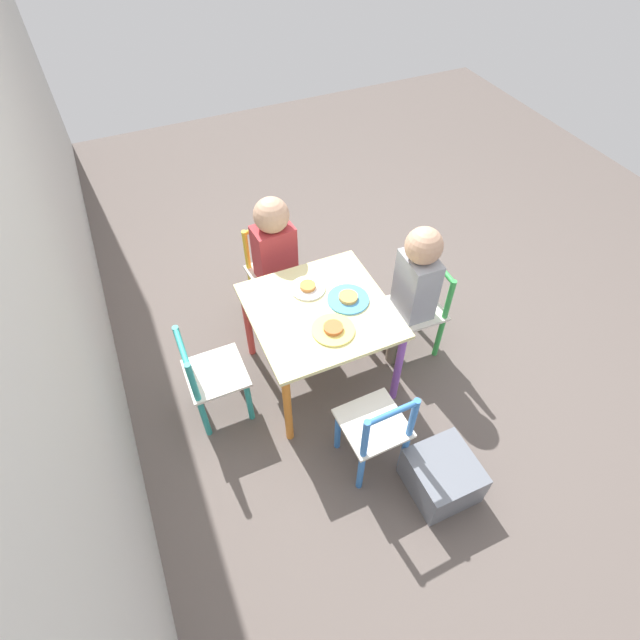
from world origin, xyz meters
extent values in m
plane|color=#5B514C|center=(0.00, 0.00, 0.00)|extent=(6.00, 6.00, 0.00)
cube|color=beige|center=(0.00, 0.00, 0.48)|extent=(0.62, 0.62, 0.02)
cylinder|color=#8E51BC|center=(-0.28, -0.28, 0.23)|extent=(0.04, 0.04, 0.47)
cylinder|color=#E5599E|center=(0.28, -0.28, 0.23)|extent=(0.04, 0.04, 0.47)
cylinder|color=orange|center=(-0.28, 0.28, 0.23)|extent=(0.04, 0.04, 0.47)
cylinder|color=#DB3D38|center=(0.28, 0.28, 0.23)|extent=(0.04, 0.04, 0.47)
cube|color=silver|center=(-0.02, -0.51, 0.29)|extent=(0.27, 0.27, 0.02)
cylinder|color=green|center=(0.09, -0.41, 0.14)|extent=(0.03, 0.03, 0.28)
cylinder|color=green|center=(-0.12, -0.40, 0.14)|extent=(0.03, 0.03, 0.28)
cylinder|color=green|center=(0.08, -0.62, 0.14)|extent=(0.03, 0.03, 0.28)
cylinder|color=green|center=(-0.13, -0.61, 0.14)|extent=(0.03, 0.03, 0.28)
cylinder|color=green|center=(0.08, -0.62, 0.41)|extent=(0.03, 0.03, 0.26)
cylinder|color=green|center=(-0.13, -0.61, 0.41)|extent=(0.03, 0.03, 0.26)
cylinder|color=green|center=(-0.02, -0.62, 0.52)|extent=(0.21, 0.03, 0.02)
cube|color=silver|center=(0.51, 0.04, 0.29)|extent=(0.28, 0.28, 0.02)
cylinder|color=yellow|center=(0.40, 0.14, 0.14)|extent=(0.03, 0.03, 0.28)
cylinder|color=yellow|center=(0.41, -0.07, 0.14)|extent=(0.03, 0.03, 0.28)
cylinder|color=yellow|center=(0.61, 0.15, 0.14)|extent=(0.03, 0.03, 0.28)
cylinder|color=yellow|center=(0.62, -0.06, 0.14)|extent=(0.03, 0.03, 0.28)
cylinder|color=yellow|center=(0.61, 0.15, 0.41)|extent=(0.03, 0.03, 0.26)
cylinder|color=yellow|center=(0.62, -0.06, 0.41)|extent=(0.03, 0.03, 0.26)
cylinder|color=yellow|center=(0.62, 0.05, 0.52)|extent=(0.04, 0.21, 0.02)
cube|color=silver|center=(-0.51, -0.01, 0.29)|extent=(0.27, 0.27, 0.02)
cylinder|color=#387AD1|center=(-0.40, -0.12, 0.14)|extent=(0.03, 0.03, 0.28)
cylinder|color=#387AD1|center=(-0.41, 0.09, 0.14)|extent=(0.03, 0.03, 0.28)
cylinder|color=#387AD1|center=(-0.61, -0.12, 0.14)|extent=(0.03, 0.03, 0.28)
cylinder|color=#387AD1|center=(-0.62, 0.09, 0.14)|extent=(0.03, 0.03, 0.28)
cylinder|color=#387AD1|center=(-0.61, -0.12, 0.41)|extent=(0.03, 0.03, 0.26)
cylinder|color=#387AD1|center=(-0.62, 0.09, 0.41)|extent=(0.03, 0.03, 0.26)
cylinder|color=#387AD1|center=(-0.62, -0.02, 0.52)|extent=(0.03, 0.21, 0.02)
cube|color=silver|center=(0.00, 0.51, 0.29)|extent=(0.26, 0.26, 0.02)
cylinder|color=teal|center=(-0.11, 0.41, 0.14)|extent=(0.03, 0.03, 0.28)
cylinder|color=teal|center=(0.11, 0.41, 0.14)|extent=(0.03, 0.03, 0.28)
cylinder|color=teal|center=(-0.10, 0.62, 0.14)|extent=(0.03, 0.03, 0.28)
cylinder|color=teal|center=(0.11, 0.62, 0.14)|extent=(0.03, 0.03, 0.28)
cylinder|color=teal|center=(-0.10, 0.62, 0.41)|extent=(0.03, 0.03, 0.26)
cylinder|color=teal|center=(0.11, 0.62, 0.41)|extent=(0.03, 0.03, 0.26)
cylinder|color=teal|center=(0.00, 0.62, 0.52)|extent=(0.21, 0.02, 0.02)
cylinder|color=#7A6B5B|center=(0.03, -0.39, 0.15)|extent=(0.07, 0.07, 0.29)
cylinder|color=#7A6B5B|center=(-0.07, -0.39, 0.15)|extent=(0.07, 0.07, 0.29)
cube|color=#999EA8|center=(-0.02, -0.49, 0.46)|extent=(0.21, 0.15, 0.33)
sphere|color=tan|center=(-0.02, -0.49, 0.70)|extent=(0.17, 0.17, 0.17)
cylinder|color=#4C608E|center=(0.39, 0.08, 0.15)|extent=(0.07, 0.07, 0.29)
cylinder|color=#4C608E|center=(0.39, -0.02, 0.15)|extent=(0.07, 0.07, 0.29)
cube|color=#B23338|center=(0.49, 0.04, 0.45)|extent=(0.15, 0.21, 0.31)
sphere|color=tan|center=(0.49, 0.04, 0.68)|extent=(0.18, 0.18, 0.18)
cylinder|color=#4C9EE0|center=(0.00, -0.14, 0.49)|extent=(0.19, 0.19, 0.01)
cylinder|color=gold|center=(0.00, -0.14, 0.50)|extent=(0.09, 0.09, 0.02)
cylinder|color=white|center=(0.14, 0.00, 0.49)|extent=(0.16, 0.16, 0.01)
cylinder|color=#D6843D|center=(0.14, 0.00, 0.50)|extent=(0.07, 0.07, 0.02)
cylinder|color=#EADB66|center=(-0.14, 0.00, 0.49)|extent=(0.19, 0.19, 0.01)
cylinder|color=#CC6633|center=(-0.14, 0.00, 0.50)|extent=(0.08, 0.08, 0.02)
cube|color=slate|center=(-0.76, -0.23, 0.10)|extent=(0.27, 0.26, 0.20)
camera|label=1|loc=(-1.40, 0.62, 2.10)|focal=28.00mm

